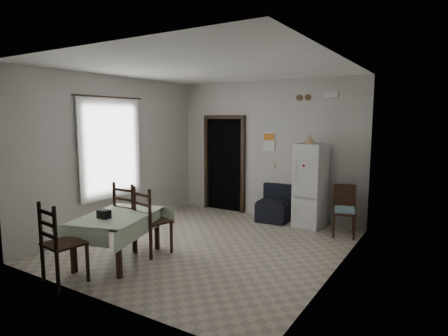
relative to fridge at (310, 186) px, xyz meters
name	(u,v)px	position (x,y,z in m)	size (l,w,h in m)	color
ground	(208,245)	(-1.09, -1.93, -0.82)	(4.50, 4.50, 0.00)	#B7A895
ceiling	(207,68)	(-1.09, -1.93, 2.08)	(4.20, 4.50, 0.02)	white
wall_back	(267,150)	(-1.09, 0.32, 0.63)	(4.20, 0.02, 2.90)	beige
wall_front	(95,178)	(-1.09, -4.18, 0.63)	(4.20, 0.02, 2.90)	beige
wall_left	(117,153)	(-3.19, -1.93, 0.63)	(0.02, 4.50, 2.90)	beige
wall_right	(338,168)	(1.01, -1.93, 0.63)	(0.02, 4.50, 2.90)	beige
doorway	(230,164)	(-2.14, 0.52, 0.24)	(1.06, 0.52, 2.22)	black
window_recess	(107,148)	(-3.24, -2.13, 0.73)	(0.10, 1.20, 1.60)	silver
curtain	(111,149)	(-3.13, -2.13, 0.73)	(0.02, 1.45, 1.85)	white
curtain_rod	(110,97)	(-3.12, -2.13, 1.68)	(0.02, 0.02, 1.60)	black
calendar	(269,142)	(-1.04, 0.31, 0.80)	(0.28, 0.02, 0.40)	white
calendar_image	(269,137)	(-1.04, 0.30, 0.90)	(0.24, 0.01, 0.14)	orange
light_switch	(273,166)	(-0.94, 0.31, 0.28)	(0.08, 0.02, 0.12)	beige
vent_left	(299,98)	(-0.39, 0.31, 1.70)	(0.12, 0.12, 0.03)	brown
vent_right	(308,97)	(-0.21, 0.31, 1.70)	(0.12, 0.12, 0.03)	brown
emergency_light	(332,95)	(0.26, 0.28, 1.73)	(0.25, 0.07, 0.09)	white
fridge	(310,186)	(0.00, 0.00, 0.00)	(0.53, 0.53, 1.63)	silver
tan_cone	(309,139)	(-0.05, -0.01, 0.91)	(0.22, 0.22, 0.18)	tan
navy_seat	(274,203)	(-0.77, 0.00, -0.44)	(0.62, 0.60, 0.75)	black
corner_chair	(344,211)	(0.72, -0.24, -0.36)	(0.40, 0.40, 0.92)	black
dining_table	(119,237)	(-1.85, -3.18, -0.47)	(0.89, 1.34, 0.70)	#ADC0A5
black_bag	(104,214)	(-1.87, -3.43, -0.06)	(0.19, 0.11, 0.12)	black
dining_chair_far_left	(133,214)	(-2.12, -2.62, -0.27)	(0.47, 0.47, 1.09)	black
dining_chair_far_right	(153,220)	(-1.61, -2.69, -0.28)	(0.46, 0.46, 1.07)	black
dining_chair_near_head	(64,242)	(-1.86, -4.09, -0.28)	(0.46, 0.46, 1.08)	black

